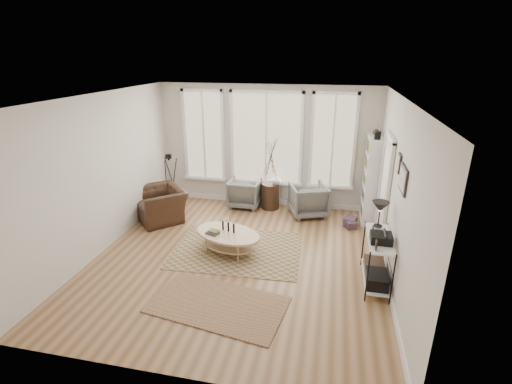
% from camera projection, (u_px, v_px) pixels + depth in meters
% --- Properties ---
extents(room, '(5.50, 5.54, 2.90)m').
position_uv_depth(room, '(239.00, 185.00, 6.37)').
color(room, '#9D734E').
rests_on(room, ground).
extents(bay_window, '(4.14, 0.12, 2.24)m').
position_uv_depth(bay_window, '(266.00, 141.00, 8.77)').
color(bay_window, tan).
rests_on(bay_window, ground).
extents(door, '(0.09, 1.06, 2.22)m').
position_uv_depth(door, '(384.00, 190.00, 7.01)').
color(door, silver).
rests_on(door, ground).
extents(bookcase, '(0.31, 0.85, 2.06)m').
position_uv_depth(bookcase, '(372.00, 180.00, 8.08)').
color(bookcase, white).
rests_on(bookcase, ground).
extents(low_shelf, '(0.38, 1.08, 1.30)m').
position_uv_depth(low_shelf, '(377.00, 255.00, 5.94)').
color(low_shelf, white).
rests_on(low_shelf, ground).
extents(wall_art, '(0.04, 0.88, 0.44)m').
position_uv_depth(wall_art, '(402.00, 175.00, 5.44)').
color(wall_art, black).
rests_on(wall_art, ground).
extents(rug_main, '(2.47, 1.90, 0.01)m').
position_uv_depth(rug_main, '(237.00, 250.00, 7.12)').
color(rug_main, brown).
rests_on(rug_main, ground).
extents(rug_runner, '(2.15, 1.41, 0.01)m').
position_uv_depth(rug_runner, '(218.00, 304.00, 5.57)').
color(rug_runner, brown).
rests_on(rug_runner, ground).
extents(coffee_table, '(1.50, 1.21, 0.60)m').
position_uv_depth(coffee_table, '(227.00, 237.00, 6.94)').
color(coffee_table, tan).
rests_on(coffee_table, ground).
extents(armchair_left, '(0.76, 0.78, 0.69)m').
position_uv_depth(armchair_left, '(245.00, 193.00, 9.06)').
color(armchair_left, slate).
rests_on(armchair_left, ground).
extents(armchair_right, '(1.03, 1.05, 0.75)m').
position_uv_depth(armchair_right, '(308.00, 200.00, 8.55)').
color(armchair_right, slate).
rests_on(armchair_right, ground).
extents(side_table, '(0.42, 0.42, 1.75)m').
position_uv_depth(side_table, '(271.00, 175.00, 8.76)').
color(side_table, '#372116').
rests_on(side_table, ground).
extents(vase, '(0.25, 0.25, 0.24)m').
position_uv_depth(vase, '(276.00, 179.00, 8.77)').
color(vase, silver).
rests_on(vase, side_table).
extents(accent_chair, '(1.47, 1.47, 0.72)m').
position_uv_depth(accent_chair, '(160.00, 204.00, 8.33)').
color(accent_chair, '#372116').
rests_on(accent_chair, ground).
extents(tripod_camera, '(0.47, 0.47, 1.32)m').
position_uv_depth(tripod_camera, '(171.00, 183.00, 8.94)').
color(tripod_camera, black).
rests_on(tripod_camera, ground).
extents(book_stack_near, '(0.31, 0.35, 0.19)m').
position_uv_depth(book_stack_near, '(350.00, 222.00, 8.10)').
color(book_stack_near, maroon).
rests_on(book_stack_near, ground).
extents(book_stack_far, '(0.28, 0.31, 0.16)m').
position_uv_depth(book_stack_far, '(350.00, 224.00, 8.00)').
color(book_stack_far, maroon).
rests_on(book_stack_far, ground).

